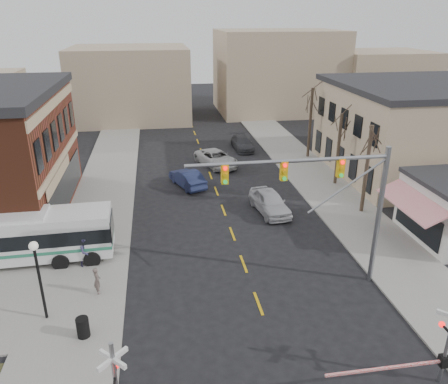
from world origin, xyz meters
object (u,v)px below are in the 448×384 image
at_px(rr_crossing_east, 438,345).
at_px(car_b, 187,178).
at_px(street_lamp, 37,265).
at_px(trash_bin, 83,327).
at_px(traffic_signal_mast, 331,190).
at_px(transit_bus, 8,238).
at_px(pedestrian_far, 86,251).
at_px(pedestrian_near, 97,280).
at_px(car_d, 242,143).
at_px(car_a, 270,202).
at_px(car_c, 217,158).

height_order(rr_crossing_east, car_b, rr_crossing_east).
relative_size(street_lamp, trash_bin, 4.31).
bearing_deg(car_b, traffic_signal_mast, 90.13).
bearing_deg(trash_bin, transit_bus, 124.58).
distance_m(trash_bin, pedestrian_far, 6.62).
height_order(traffic_signal_mast, street_lamp, traffic_signal_mast).
distance_m(transit_bus, car_b, 16.22).
bearing_deg(pedestrian_near, car_d, -45.43).
height_order(traffic_signal_mast, car_a, traffic_signal_mast).
distance_m(car_d, pedestrian_near, 28.93).
relative_size(traffic_signal_mast, rr_crossing_east, 1.89).
bearing_deg(car_a, pedestrian_near, -150.70).
height_order(rr_crossing_east, car_a, rr_crossing_east).
relative_size(rr_crossing_east, car_b, 1.20).
height_order(car_a, pedestrian_far, pedestrian_far).
bearing_deg(car_c, car_d, 32.48).
bearing_deg(street_lamp, trash_bin, -39.72).
relative_size(rr_crossing_east, pedestrian_far, 3.04).
height_order(street_lamp, car_c, street_lamp).
bearing_deg(car_d, street_lamp, -121.88).
bearing_deg(rr_crossing_east, traffic_signal_mast, 103.90).
height_order(transit_bus, pedestrian_near, transit_bus).
height_order(transit_bus, traffic_signal_mast, traffic_signal_mast).
bearing_deg(car_a, transit_bus, -172.25).
height_order(car_a, pedestrian_near, car_a).
height_order(street_lamp, car_a, street_lamp).
bearing_deg(pedestrian_near, rr_crossing_east, -139.14).
bearing_deg(rr_crossing_east, car_a, 97.74).
bearing_deg(car_a, car_b, 124.80).
relative_size(street_lamp, car_b, 0.92).
bearing_deg(rr_crossing_east, transit_bus, 147.50).
relative_size(street_lamp, pedestrian_far, 2.35).
xyz_separation_m(street_lamp, car_d, (15.47, 27.54, -2.51)).
relative_size(traffic_signal_mast, car_a, 2.12).
bearing_deg(car_a, trash_bin, -142.21).
distance_m(traffic_signal_mast, pedestrian_far, 14.82).
distance_m(transit_bus, pedestrian_near, 7.01).
xyz_separation_m(pedestrian_near, pedestrian_far, (-0.97, 3.12, 0.14)).
height_order(car_c, pedestrian_far, pedestrian_far).
relative_size(trash_bin, car_c, 0.18).
height_order(transit_bus, pedestrian_far, transit_bus).
relative_size(car_b, pedestrian_near, 2.99).
bearing_deg(traffic_signal_mast, pedestrian_far, 163.12).
xyz_separation_m(car_a, pedestrian_near, (-11.96, -8.97, 0.05)).
distance_m(rr_crossing_east, pedestrian_far, 19.24).
xyz_separation_m(trash_bin, car_a, (12.27, 12.43, 0.23)).
height_order(street_lamp, car_d, street_lamp).
xyz_separation_m(street_lamp, trash_bin, (2.04, -1.69, -2.59)).
bearing_deg(pedestrian_near, car_a, -71.58).
bearing_deg(car_c, rr_crossing_east, -102.83).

